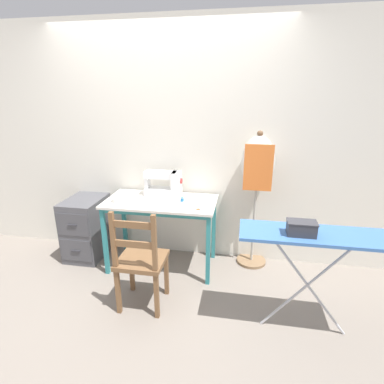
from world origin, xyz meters
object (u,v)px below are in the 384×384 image
at_px(sewing_machine, 165,184).
at_px(ironing_board, 314,239).
at_px(filing_cabinet, 87,227).
at_px(storage_box, 301,228).
at_px(scissors, 200,210).
at_px(wooden_chair, 141,261).
at_px(dress_form, 258,170).
at_px(fabric_bowl, 118,199).
at_px(thread_spool_near_machine, 182,200).

relative_size(sewing_machine, ironing_board, 0.37).
xyz_separation_m(filing_cabinet, storage_box, (2.16, -0.84, 0.56)).
distance_m(scissors, wooden_chair, 0.71).
height_order(sewing_machine, ironing_board, sewing_machine).
bearing_deg(sewing_machine, storage_box, -36.61).
bearing_deg(dress_form, scissors, -140.50).
xyz_separation_m(fabric_bowl, dress_form, (1.38, 0.33, 0.28)).
relative_size(dress_form, ironing_board, 1.37).
bearing_deg(dress_form, storage_box, -74.01).
xyz_separation_m(scissors, wooden_chair, (-0.44, -0.46, -0.32)).
height_order(sewing_machine, thread_spool_near_machine, sewing_machine).
distance_m(sewing_machine, wooden_chair, 0.94).
height_order(scissors, wooden_chair, wooden_chair).
bearing_deg(scissors, fabric_bowl, 173.21).
distance_m(wooden_chair, ironing_board, 1.40).
bearing_deg(fabric_bowl, sewing_machine, 31.63).
distance_m(wooden_chair, filing_cabinet, 1.18).
xyz_separation_m(fabric_bowl, storage_box, (1.67, -0.66, 0.12)).
relative_size(sewing_machine, wooden_chair, 0.42).
relative_size(scissors, wooden_chair, 0.12).
xyz_separation_m(sewing_machine, wooden_chair, (-0.01, -0.83, -0.44)).
distance_m(scissors, thread_spool_near_machine, 0.30).
relative_size(thread_spool_near_machine, storage_box, 0.22).
xyz_separation_m(wooden_chair, filing_cabinet, (-0.91, 0.74, -0.10)).
distance_m(fabric_bowl, dress_form, 1.45).
height_order(scissors, dress_form, dress_form).
xyz_separation_m(sewing_machine, dress_form, (0.96, 0.07, 0.18)).
bearing_deg(sewing_machine, thread_spool_near_machine, -34.89).
bearing_deg(filing_cabinet, ironing_board, -19.35).
distance_m(ironing_board, storage_box, 0.15).
xyz_separation_m(thread_spool_near_machine, ironing_board, (1.13, -0.73, 0.02)).
relative_size(scissors, ironing_board, 0.11).
xyz_separation_m(scissors, storage_box, (0.81, -0.56, 0.14)).
height_order(filing_cabinet, storage_box, storage_box).
relative_size(filing_cabinet, dress_form, 0.47).
bearing_deg(thread_spool_near_machine, dress_form, 16.82).
relative_size(sewing_machine, dress_form, 0.27).
bearing_deg(storage_box, ironing_board, 21.78).
height_order(sewing_machine, filing_cabinet, sewing_machine).
relative_size(fabric_bowl, ironing_board, 0.13).
xyz_separation_m(fabric_bowl, scissors, (0.86, -0.10, -0.02)).
xyz_separation_m(thread_spool_near_machine, dress_form, (0.74, 0.22, 0.28)).
distance_m(thread_spool_near_machine, ironing_board, 1.35).
bearing_deg(storage_box, wooden_chair, 175.58).
distance_m(thread_spool_near_machine, wooden_chair, 0.79).
relative_size(dress_form, storage_box, 7.14).
xyz_separation_m(scissors, thread_spool_near_machine, (-0.21, 0.21, 0.02)).
relative_size(fabric_bowl, scissors, 1.18).
height_order(sewing_machine, dress_form, dress_form).
height_order(wooden_chair, storage_box, storage_box).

